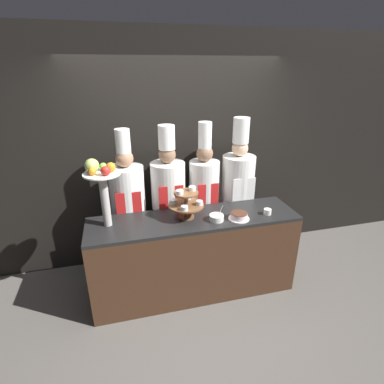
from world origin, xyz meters
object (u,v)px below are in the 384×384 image
at_px(serving_bowl_near, 217,218).
at_px(chef_center_right, 204,195).
at_px(tiered_stand, 186,202).
at_px(fruit_pedestal, 101,181).
at_px(cup_white, 267,212).
at_px(chef_right, 237,190).
at_px(cake_round, 239,216).
at_px(chef_left, 129,204).
at_px(chef_center_left, 169,198).

distance_m(serving_bowl_near, chef_center_right, 0.58).
height_order(tiered_stand, fruit_pedestal, fruit_pedestal).
distance_m(cup_white, chef_center_right, 0.79).
bearing_deg(chef_right, chef_center_right, -180.00).
distance_m(tiered_stand, chef_center_right, 0.56).
xyz_separation_m(fruit_pedestal, chef_center_right, (1.13, 0.40, -0.43)).
height_order(cake_round, chef_right, chef_right).
bearing_deg(cup_white, serving_bowl_near, 179.67).
height_order(cup_white, chef_left, chef_left).
height_order(fruit_pedestal, serving_bowl_near, fruit_pedestal).
relative_size(tiered_stand, serving_bowl_near, 2.23).
bearing_deg(tiered_stand, serving_bowl_near, -26.72).
distance_m(chef_left, chef_right, 1.32).
bearing_deg(tiered_stand, chef_center_right, 53.59).
distance_m(cup_white, chef_center_left, 1.12).
bearing_deg(serving_bowl_near, chef_right, 51.28).
distance_m(chef_left, chef_center_right, 0.89).
bearing_deg(chef_left, fruit_pedestal, -120.88).
bearing_deg(chef_right, chef_left, -180.00).
distance_m(serving_bowl_near, chef_center_left, 0.70).
bearing_deg(fruit_pedestal, chef_center_right, 19.42).
distance_m(chef_center_right, chef_right, 0.43).
distance_m(fruit_pedestal, chef_center_left, 0.91).
relative_size(serving_bowl_near, chef_left, 0.09).
distance_m(fruit_pedestal, chef_center_right, 1.27).
bearing_deg(serving_bowl_near, cake_round, -6.38).
bearing_deg(chef_center_left, fruit_pedestal, -150.33).
bearing_deg(fruit_pedestal, serving_bowl_near, -9.64).
distance_m(fruit_pedestal, cake_round, 1.41).
xyz_separation_m(cake_round, chef_left, (-1.08, 0.61, -0.01)).
relative_size(fruit_pedestal, chef_right, 0.36).
bearing_deg(chef_left, cup_white, -22.40).
bearing_deg(chef_center_right, chef_left, -179.99).
bearing_deg(serving_bowl_near, chef_center_left, 123.81).
distance_m(tiered_stand, chef_center_left, 0.47).
height_order(tiered_stand, chef_center_left, chef_center_left).
xyz_separation_m(cup_white, serving_bowl_near, (-0.57, 0.00, 0.00)).
height_order(fruit_pedestal, chef_center_left, chef_center_left).
height_order(chef_left, chef_right, chef_right).
distance_m(tiered_stand, cake_round, 0.56).
xyz_separation_m(tiered_stand, cake_round, (0.52, -0.17, -0.14)).
bearing_deg(cup_white, fruit_pedestal, 173.53).
xyz_separation_m(cup_white, chef_center_left, (-0.96, 0.58, 0.01)).
bearing_deg(chef_right, cup_white, -79.98).
xyz_separation_m(fruit_pedestal, chef_center_left, (0.70, 0.40, -0.43)).
height_order(chef_left, chef_center_left, chef_center_left).
relative_size(cup_white, chef_center_left, 0.04).
relative_size(tiered_stand, cake_round, 1.69).
xyz_separation_m(tiered_stand, serving_bowl_near, (0.28, -0.14, -0.14)).
distance_m(tiered_stand, fruit_pedestal, 0.86).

